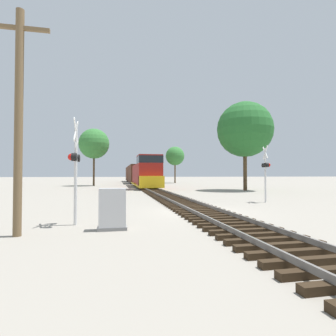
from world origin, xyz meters
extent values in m
plane|color=gray|center=(0.00, 0.00, 0.00)|extent=(400.00, 400.00, 0.00)
cube|color=black|center=(0.00, -8.10, 0.08)|extent=(2.60, 0.22, 0.16)
cube|color=black|center=(0.00, -7.50, 0.08)|extent=(2.60, 0.22, 0.16)
cube|color=black|center=(0.00, -6.90, 0.08)|extent=(2.60, 0.22, 0.16)
cube|color=black|center=(0.00, -6.30, 0.08)|extent=(2.60, 0.22, 0.16)
cube|color=black|center=(0.00, -5.70, 0.08)|extent=(2.60, 0.22, 0.16)
cube|color=black|center=(0.00, -5.10, 0.08)|extent=(2.60, 0.22, 0.16)
cube|color=black|center=(0.00, -4.50, 0.08)|extent=(2.60, 0.22, 0.16)
cube|color=black|center=(0.00, -3.90, 0.08)|extent=(2.60, 0.22, 0.16)
cube|color=black|center=(0.00, -3.30, 0.08)|extent=(2.60, 0.22, 0.16)
cube|color=black|center=(0.00, -2.70, 0.08)|extent=(2.60, 0.22, 0.16)
cube|color=black|center=(0.00, -2.10, 0.08)|extent=(2.60, 0.22, 0.16)
cube|color=black|center=(0.00, -1.50, 0.08)|extent=(2.60, 0.22, 0.16)
cube|color=black|center=(0.00, -0.90, 0.08)|extent=(2.60, 0.22, 0.16)
cube|color=black|center=(0.00, -0.30, 0.08)|extent=(2.60, 0.22, 0.16)
cube|color=black|center=(0.00, 0.30, 0.08)|extent=(2.60, 0.22, 0.16)
cube|color=black|center=(0.00, 0.90, 0.08)|extent=(2.60, 0.22, 0.16)
cube|color=black|center=(0.00, 1.50, 0.08)|extent=(2.60, 0.22, 0.16)
cube|color=black|center=(0.00, 2.10, 0.08)|extent=(2.60, 0.22, 0.16)
cube|color=black|center=(0.00, 2.70, 0.08)|extent=(2.60, 0.22, 0.16)
cube|color=black|center=(0.00, 3.30, 0.08)|extent=(2.60, 0.22, 0.16)
cube|color=black|center=(0.00, 3.90, 0.08)|extent=(2.60, 0.22, 0.16)
cube|color=black|center=(0.00, 4.50, 0.08)|extent=(2.60, 0.22, 0.16)
cube|color=black|center=(0.00, 5.10, 0.08)|extent=(2.60, 0.22, 0.16)
cube|color=black|center=(0.00, 5.70, 0.08)|extent=(2.60, 0.22, 0.16)
cube|color=black|center=(0.00, 6.30, 0.08)|extent=(2.60, 0.22, 0.16)
cube|color=black|center=(0.00, 6.90, 0.08)|extent=(2.60, 0.22, 0.16)
cube|color=black|center=(0.00, 7.50, 0.08)|extent=(2.60, 0.22, 0.16)
cube|color=black|center=(0.00, 8.10, 0.08)|extent=(2.60, 0.22, 0.16)
cube|color=black|center=(0.00, 8.70, 0.08)|extent=(2.60, 0.22, 0.16)
cube|color=black|center=(0.00, 9.30, 0.08)|extent=(2.60, 0.22, 0.16)
cube|color=black|center=(0.00, 9.90, 0.08)|extent=(2.60, 0.22, 0.16)
cube|color=black|center=(0.00, 10.50, 0.08)|extent=(2.60, 0.22, 0.16)
cube|color=black|center=(0.00, 11.10, 0.08)|extent=(2.60, 0.22, 0.16)
cube|color=black|center=(0.00, 11.70, 0.08)|extent=(2.60, 0.22, 0.16)
cube|color=black|center=(0.00, 12.30, 0.08)|extent=(2.60, 0.22, 0.16)
cube|color=black|center=(0.00, 12.90, 0.08)|extent=(2.60, 0.22, 0.16)
cube|color=black|center=(0.00, 13.50, 0.08)|extent=(2.60, 0.22, 0.16)
cube|color=black|center=(0.00, 14.10, 0.08)|extent=(2.60, 0.22, 0.16)
cube|color=black|center=(0.00, 14.70, 0.08)|extent=(2.60, 0.22, 0.16)
cube|color=black|center=(0.00, 15.30, 0.08)|extent=(2.60, 0.22, 0.16)
cube|color=black|center=(0.00, 15.90, 0.08)|extent=(2.60, 0.22, 0.16)
cube|color=black|center=(0.00, 16.50, 0.08)|extent=(2.60, 0.22, 0.16)
cube|color=black|center=(0.00, 17.10, 0.08)|extent=(2.60, 0.22, 0.16)
cube|color=black|center=(0.00, 17.70, 0.08)|extent=(2.60, 0.22, 0.16)
cube|color=black|center=(0.00, 18.30, 0.08)|extent=(2.60, 0.22, 0.16)
cube|color=black|center=(0.00, 18.90, 0.08)|extent=(2.60, 0.22, 0.16)
cube|color=black|center=(0.00, 19.50, 0.08)|extent=(2.60, 0.22, 0.16)
cube|color=slate|center=(-0.72, 0.00, 0.23)|extent=(0.07, 160.00, 0.15)
cube|color=slate|center=(0.72, 0.00, 0.23)|extent=(0.07, 160.00, 0.15)
cube|color=maroon|center=(0.00, 29.72, 1.93)|extent=(2.56, 12.67, 3.24)
cube|color=maroon|center=(0.00, 20.85, 2.38)|extent=(3.01, 3.98, 4.15)
cube|color=black|center=(0.00, 20.85, 3.85)|extent=(3.04, 4.02, 0.91)
cube|color=gold|center=(0.00, 18.86, 1.04)|extent=(3.01, 1.81, 1.45)
cube|color=gold|center=(0.00, 27.01, 0.43)|extent=(3.07, 17.74, 0.24)
cube|color=black|center=(0.00, 21.12, 0.50)|extent=(1.58, 2.20, 1.00)
cube|color=black|center=(0.00, 32.89, 0.50)|extent=(1.58, 2.20, 1.00)
cube|color=#4C2819|center=(0.00, 44.67, 2.15)|extent=(2.86, 13.72, 3.69)
cube|color=black|center=(0.00, 40.21, 0.45)|extent=(1.58, 2.20, 0.90)
cube|color=black|center=(0.00, 49.13, 0.45)|extent=(1.58, 2.20, 0.90)
cube|color=#4C2819|center=(0.00, 60.15, 2.15)|extent=(2.86, 13.72, 3.69)
cube|color=black|center=(0.00, 55.69, 0.45)|extent=(1.58, 2.20, 0.90)
cube|color=black|center=(0.00, 64.61, 0.45)|extent=(1.58, 2.20, 0.90)
cylinder|color=silver|center=(-5.76, -2.44, 1.97)|extent=(0.12, 0.12, 3.94)
cube|color=white|center=(-5.76, -2.44, 3.64)|extent=(0.05, 0.93, 0.93)
cube|color=white|center=(-5.76, -2.44, 3.64)|extent=(0.05, 0.93, 0.93)
cube|color=black|center=(-5.76, -2.44, 2.60)|extent=(0.08, 0.86, 0.06)
cylinder|color=black|center=(-5.75, -2.09, 2.60)|extent=(0.19, 0.30, 0.30)
sphere|color=red|center=(-5.85, -2.08, 2.60)|extent=(0.26, 0.26, 0.26)
cylinder|color=black|center=(-5.77, -2.79, 2.60)|extent=(0.19, 0.30, 0.30)
sphere|color=red|center=(-5.87, -2.78, 2.60)|extent=(0.26, 0.26, 0.26)
cube|color=white|center=(-5.76, -2.44, 3.09)|extent=(0.04, 0.32, 0.20)
cylinder|color=silver|center=(6.01, 3.55, 1.89)|extent=(0.12, 0.12, 3.78)
cube|color=white|center=(6.01, 3.55, 3.48)|extent=(0.22, 0.91, 0.93)
cube|color=white|center=(6.01, 3.55, 3.48)|extent=(0.22, 0.91, 0.93)
cube|color=black|center=(6.01, 3.55, 2.60)|extent=(0.23, 0.85, 0.06)
cylinder|color=black|center=(5.94, 3.21, 2.60)|extent=(0.24, 0.33, 0.30)
sphere|color=red|center=(6.04, 3.19, 2.60)|extent=(0.26, 0.26, 0.26)
cylinder|color=black|center=(6.01, 3.55, 2.60)|extent=(0.24, 0.33, 0.30)
sphere|color=red|center=(6.11, 3.53, 2.60)|extent=(0.26, 0.26, 0.26)
cylinder|color=black|center=(6.08, 3.89, 2.60)|extent=(0.24, 0.33, 0.30)
sphere|color=red|center=(6.18, 3.87, 2.60)|extent=(0.26, 0.26, 0.26)
cube|color=white|center=(6.01, 3.55, 2.93)|extent=(0.09, 0.32, 0.20)
cube|color=slate|center=(-4.34, -3.63, 0.06)|extent=(1.02, 0.52, 0.12)
cube|color=#BCBCBF|center=(-4.34, -3.63, 0.79)|extent=(0.92, 0.48, 1.34)
cylinder|color=brown|center=(-7.27, -4.02, 3.63)|extent=(0.25, 0.25, 7.25)
cube|color=brown|center=(-7.27, -4.02, 6.65)|extent=(1.80, 0.12, 0.12)
cylinder|color=#473521|center=(11.17, 16.34, 2.72)|extent=(0.46, 0.46, 5.43)
sphere|color=#236028|center=(11.17, 16.34, 7.45)|extent=(6.74, 6.74, 6.74)
cylinder|color=#473521|center=(-8.02, 33.59, 2.86)|extent=(0.32, 0.32, 5.71)
sphere|color=#337533|center=(-8.02, 33.59, 7.27)|extent=(5.18, 5.18, 5.18)
cylinder|color=brown|center=(9.00, 45.51, 2.45)|extent=(0.33, 0.33, 4.91)
sphere|color=#337533|center=(9.00, 45.51, 6.20)|extent=(4.31, 4.31, 4.31)
camera|label=1|loc=(-4.21, -13.07, 1.95)|focal=28.00mm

